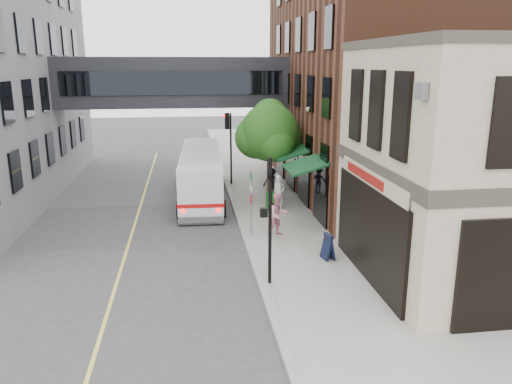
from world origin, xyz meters
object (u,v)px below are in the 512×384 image
object	(u,v)px
pedestrian_a	(279,193)
pedestrian_c	(272,182)
sandwich_board	(328,247)
pedestrian_b	(278,215)
bus	(201,173)
newspaper_box	(271,201)

from	to	relation	value
pedestrian_a	pedestrian_c	size ratio (longest dim) A/B	1.17
pedestrian_a	sandwich_board	bearing A→B (deg)	-107.96
pedestrian_c	sandwich_board	world-z (taller)	pedestrian_c
pedestrian_b	bus	bearing A→B (deg)	90.59
pedestrian_a	pedestrian_b	world-z (taller)	pedestrian_b
sandwich_board	pedestrian_b	bearing A→B (deg)	102.35
bus	newspaper_box	bearing A→B (deg)	-42.20
bus	sandwich_board	world-z (taller)	bus
pedestrian_b	pedestrian_c	bearing A→B (deg)	59.69
bus	pedestrian_a	bearing A→B (deg)	-41.42
pedestrian_a	pedestrian_c	world-z (taller)	pedestrian_a
bus	pedestrian_a	size ratio (longest dim) A/B	5.49
newspaper_box	pedestrian_a	bearing A→B (deg)	-33.97
pedestrian_c	sandwich_board	distance (m)	10.03
pedestrian_b	sandwich_board	world-z (taller)	pedestrian_b
sandwich_board	pedestrian_c	bearing A→B (deg)	79.56
newspaper_box	sandwich_board	distance (m)	7.18
newspaper_box	sandwich_board	world-z (taller)	sandwich_board
bus	pedestrian_a	xyz separation A→B (m)	(3.90, -3.44, -0.45)
pedestrian_b	newspaper_box	world-z (taller)	pedestrian_b
bus	sandwich_board	distance (m)	11.30
bus	newspaper_box	size ratio (longest dim) A/B	11.28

